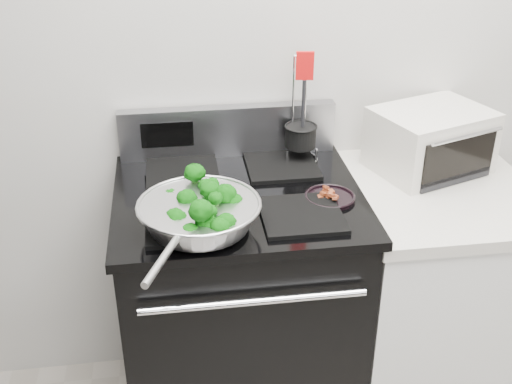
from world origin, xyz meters
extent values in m
cube|color=silver|center=(0.00, 1.75, 1.35)|extent=(4.00, 0.02, 2.70)
cube|color=black|center=(-0.30, 1.41, 0.46)|extent=(0.76, 0.66, 0.92)
cube|color=black|center=(-0.30, 1.41, 0.94)|extent=(0.79, 0.69, 0.03)
cube|color=#99999E|center=(-0.30, 1.72, 1.04)|extent=(0.76, 0.05, 0.18)
cube|color=black|center=(-0.47, 1.24, 0.96)|extent=(0.24, 0.24, 0.01)
cube|color=black|center=(-0.13, 1.24, 0.96)|extent=(0.24, 0.24, 0.01)
cube|color=black|center=(-0.47, 1.58, 0.96)|extent=(0.24, 0.24, 0.01)
cube|color=black|center=(-0.13, 1.58, 0.96)|extent=(0.24, 0.24, 0.01)
cube|color=white|center=(0.39, 1.41, 0.44)|extent=(0.60, 0.66, 0.88)
cube|color=beige|center=(0.39, 1.41, 0.90)|extent=(0.62, 0.68, 0.04)
torus|color=silver|center=(-0.43, 1.21, 1.03)|extent=(0.36, 0.36, 0.01)
cylinder|color=silver|center=(-0.54, 0.95, 1.03)|extent=(0.10, 0.21, 0.02)
cylinder|color=black|center=(-0.02, 1.34, 0.95)|extent=(0.16, 0.16, 0.01)
cylinder|color=black|center=(-0.06, 1.63, 1.04)|extent=(0.11, 0.11, 0.07)
cylinder|color=black|center=(-0.06, 1.63, 1.13)|extent=(0.01, 0.01, 0.23)
cube|color=red|center=(-0.06, 1.63, 1.30)|extent=(0.06, 0.02, 0.10)
cube|color=silver|center=(0.39, 1.56, 1.03)|extent=(0.45, 0.39, 0.22)
cube|color=black|center=(0.39, 1.42, 1.02)|extent=(0.29, 0.11, 0.15)
camera|label=1|loc=(-0.50, -0.37, 1.92)|focal=45.00mm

